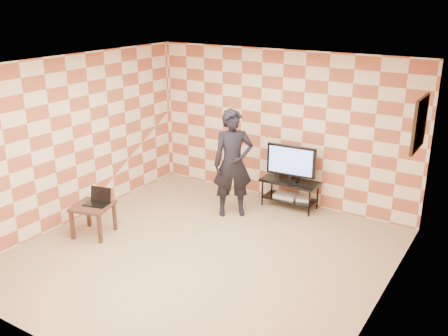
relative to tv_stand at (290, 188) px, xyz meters
The scene contains 14 objects.
floor 2.28m from the tv_stand, 98.94° to the right, with size 5.00×5.00×0.00m, color tan.
wall_back 1.08m from the tv_stand, 141.15° to the left, with size 5.00×0.02×2.70m, color beige.
wall_front 4.83m from the tv_stand, 94.23° to the right, with size 5.00×0.02×2.70m, color beige.
wall_left 3.74m from the tv_stand, 142.09° to the right, with size 0.02×5.00×2.70m, color beige.
wall_right 3.24m from the tv_stand, 45.89° to the right, with size 0.02×5.00×2.70m, color beige.
ceiling 3.24m from the tv_stand, 98.94° to the right, with size 5.00×5.00×0.02m, color white.
wall_art 2.73m from the tv_stand, 17.50° to the right, with size 0.04×0.72×0.72m.
tv_stand is the anchor object (origin of this frame).
tv 0.49m from the tv_stand, 94.41° to the right, with size 0.87×0.18×0.63m.
dvd_player 0.18m from the tv_stand, behind, with size 0.39×0.28×0.06m, color silver.
game_console 0.30m from the tv_stand, ahead, with size 0.24×0.17×0.05m, color silver.
side_table 3.36m from the tv_stand, 129.60° to the right, with size 0.69×0.69×0.50m.
laptop 3.27m from the tv_stand, 130.20° to the right, with size 0.41×0.35×0.24m.
person 1.18m from the tv_stand, 132.42° to the right, with size 0.67×0.44×1.82m, color black.
Camera 1 is at (3.68, -5.27, 3.58)m, focal length 40.00 mm.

